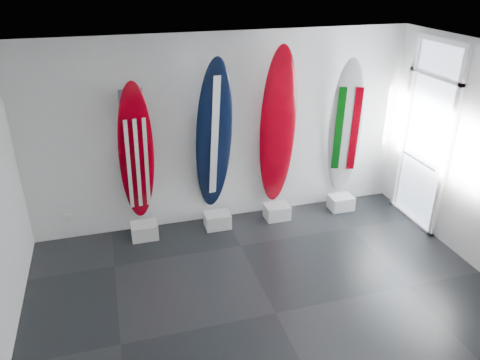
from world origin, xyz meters
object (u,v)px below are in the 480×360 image
object	(u,v)px
surfboard_navy	(214,138)
surfboard_swiss	(278,129)
surfboard_usa	(136,154)
surfboard_italy	(345,129)

from	to	relation	value
surfboard_navy	surfboard_swiss	bearing A→B (deg)	-6.68
surfboard_usa	surfboard_italy	bearing A→B (deg)	-5.47
surfboard_swiss	surfboard_italy	size ratio (longest dim) A/B	1.10
surfboard_usa	surfboard_italy	size ratio (longest dim) A/B	0.95
surfboard_swiss	surfboard_italy	world-z (taller)	surfboard_swiss
surfboard_usa	surfboard_swiss	bearing A→B (deg)	-5.47
surfboard_swiss	surfboard_italy	distance (m)	1.18
surfboard_navy	surfboard_italy	world-z (taller)	surfboard_navy
surfboard_usa	surfboard_navy	size ratio (longest dim) A/B	0.89
surfboard_usa	surfboard_navy	bearing A→B (deg)	-5.47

